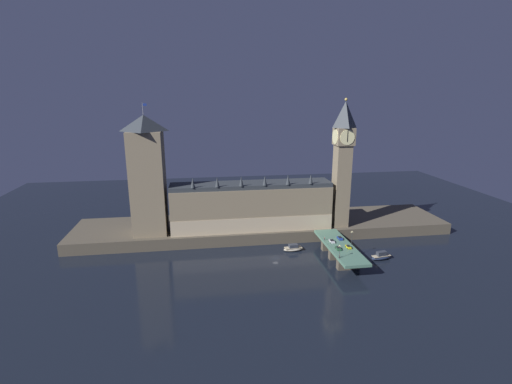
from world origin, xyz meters
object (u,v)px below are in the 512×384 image
(car_southbound_lead, at_px, (348,247))
(pedestrian_near_rail, at_px, (340,256))
(car_northbound_lead, at_px, (332,241))
(street_lamp_near, at_px, (340,250))
(street_lamp_mid, at_px, (352,236))
(boat_upstream, at_px, (293,248))
(car_northbound_trail, at_px, (338,248))
(boat_downstream, at_px, (381,257))
(car_southbound_trail, at_px, (340,238))
(victoria_tower, at_px, (148,176))
(clock_tower, at_px, (342,161))
(pedestrian_far_rail, at_px, (325,239))

(car_southbound_lead, bearing_deg, pedestrian_near_rail, -129.54)
(car_northbound_lead, xyz_separation_m, car_southbound_lead, (5.59, -8.10, -0.04))
(street_lamp_near, distance_m, street_lamp_mid, 18.98)
(pedestrian_near_rail, distance_m, boat_upstream, 31.93)
(car_southbound_lead, bearing_deg, car_northbound_trail, -169.76)
(car_northbound_lead, xyz_separation_m, boat_downstream, (23.35, -8.36, -6.35))
(boat_upstream, bearing_deg, street_lamp_mid, -26.30)
(car_northbound_lead, bearing_deg, pedestrian_near_rail, -98.71)
(car_northbound_lead, distance_m, car_southbound_lead, 9.84)
(street_lamp_mid, distance_m, boat_upstream, 31.61)
(car_southbound_trail, xyz_separation_m, street_lamp_near, (-8.79, -22.33, 3.44))
(car_northbound_trail, xyz_separation_m, pedestrian_near_rail, (-2.80, -9.15, 0.21))
(victoria_tower, height_order, street_lamp_mid, victoria_tower)
(victoria_tower, height_order, street_lamp_near, victoria_tower)
(boat_downstream, bearing_deg, clock_tower, 105.42)
(car_northbound_trail, relative_size, street_lamp_near, 0.64)
(car_northbound_trail, bearing_deg, street_lamp_mid, 29.23)
(victoria_tower, xyz_separation_m, car_northbound_lead, (93.53, -31.14, -30.78))
(car_northbound_lead, distance_m, street_lamp_mid, 10.47)
(car_northbound_lead, xyz_separation_m, car_northbound_trail, (-0.00, -9.11, -0.02))
(car_northbound_lead, bearing_deg, car_northbound_trail, -90.00)
(car_northbound_lead, relative_size, street_lamp_near, 0.62)
(pedestrian_far_rail, bearing_deg, car_northbound_trail, -77.31)
(pedestrian_far_rail, height_order, street_lamp_mid, street_lamp_mid)
(clock_tower, relative_size, pedestrian_far_rail, 41.72)
(car_southbound_lead, bearing_deg, car_northbound_lead, 124.62)
(victoria_tower, bearing_deg, street_lamp_mid, -19.05)
(car_southbound_lead, bearing_deg, street_lamp_mid, 50.71)
(clock_tower, height_order, street_lamp_near, clock_tower)
(car_southbound_lead, xyz_separation_m, street_lamp_mid, (3.20, 3.90, 3.90))
(pedestrian_far_rail, bearing_deg, pedestrian_near_rail, -90.00)
(victoria_tower, relative_size, street_lamp_near, 10.61)
(street_lamp_mid, bearing_deg, car_northbound_lead, 154.50)
(victoria_tower, xyz_separation_m, boat_downstream, (116.88, -39.50, -37.12))
(pedestrian_near_rail, xyz_separation_m, boat_upstream, (-15.15, 27.27, -6.81))
(car_southbound_trail, bearing_deg, pedestrian_far_rail, -179.23)
(street_lamp_mid, bearing_deg, car_southbound_trail, 112.78)
(victoria_tower, height_order, car_southbound_trail, victoria_tower)
(victoria_tower, xyz_separation_m, car_northbound_trail, (93.53, -40.24, -30.80))
(car_northbound_lead, xyz_separation_m, street_lamp_mid, (8.79, -4.19, 3.86))
(street_lamp_near, xyz_separation_m, street_lamp_mid, (11.98, 14.72, 0.39))
(clock_tower, xyz_separation_m, pedestrian_near_rail, (-16.52, -44.76, -36.77))
(car_southbound_lead, height_order, car_southbound_trail, car_southbound_trail)
(car_northbound_lead, distance_m, pedestrian_near_rail, 18.47)
(car_northbound_lead, height_order, car_southbound_trail, car_southbound_trail)
(pedestrian_far_rail, distance_m, street_lamp_mid, 14.26)
(car_southbound_trail, bearing_deg, street_lamp_near, -111.48)
(clock_tower, relative_size, victoria_tower, 1.03)
(boat_downstream, bearing_deg, car_southbound_lead, 179.14)
(car_southbound_lead, bearing_deg, boat_downstream, -0.86)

